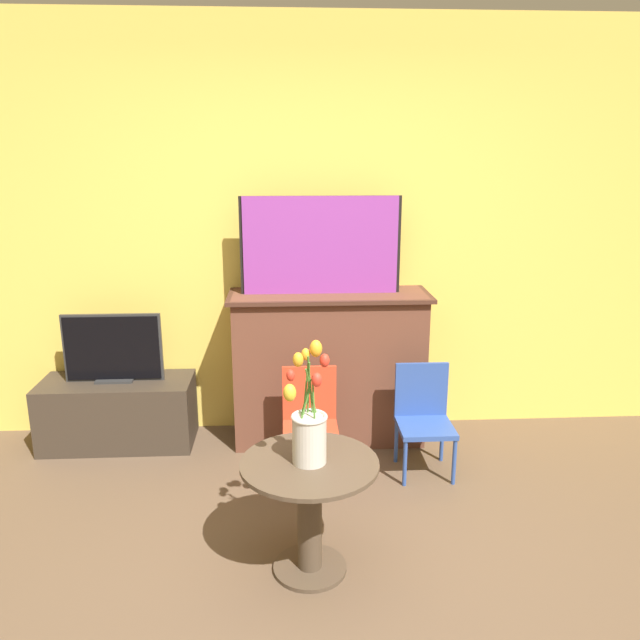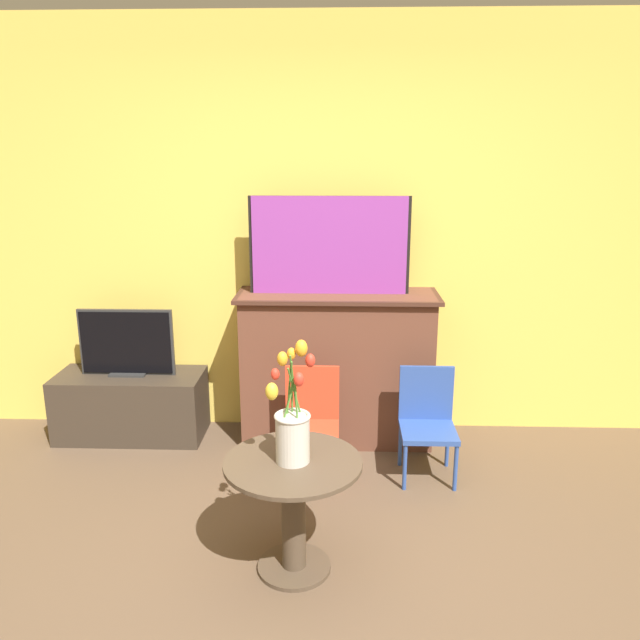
{
  "view_description": "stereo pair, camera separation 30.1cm",
  "coord_description": "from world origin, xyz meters",
  "px_view_note": "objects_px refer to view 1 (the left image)",
  "views": [
    {
      "loc": [
        -0.18,
        -1.98,
        1.87
      ],
      "look_at": [
        0.01,
        1.3,
        0.98
      ],
      "focal_mm": 35.0,
      "sensor_mm": 36.0,
      "label": 1
    },
    {
      "loc": [
        0.12,
        -1.98,
        1.87
      ],
      "look_at": [
        0.01,
        1.3,
        0.98
      ],
      "focal_mm": 35.0,
      "sensor_mm": 36.0,
      "label": 2
    }
  ],
  "objects_px": {
    "chair_blue": "(423,414)",
    "vase_tulips": "(309,426)",
    "painting": "(321,245)",
    "chair_red": "(310,418)",
    "tv_monitor": "(113,349)"
  },
  "relations": [
    {
      "from": "painting",
      "to": "vase_tulips",
      "type": "relative_size",
      "value": 1.91
    },
    {
      "from": "painting",
      "to": "tv_monitor",
      "type": "relative_size",
      "value": 1.62
    },
    {
      "from": "chair_red",
      "to": "vase_tulips",
      "type": "height_order",
      "value": "vase_tulips"
    },
    {
      "from": "painting",
      "to": "chair_blue",
      "type": "relative_size",
      "value": 1.56
    },
    {
      "from": "tv_monitor",
      "to": "chair_red",
      "type": "bearing_deg",
      "value": -20.72
    },
    {
      "from": "chair_blue",
      "to": "tv_monitor",
      "type": "bearing_deg",
      "value": 166.84
    },
    {
      "from": "vase_tulips",
      "to": "chair_red",
      "type": "bearing_deg",
      "value": 87.4
    },
    {
      "from": "tv_monitor",
      "to": "chair_blue",
      "type": "relative_size",
      "value": 0.97
    },
    {
      "from": "chair_blue",
      "to": "vase_tulips",
      "type": "xyz_separation_m",
      "value": [
        -0.72,
        -0.92,
        0.36
      ]
    },
    {
      "from": "painting",
      "to": "chair_red",
      "type": "relative_size",
      "value": 1.56
    },
    {
      "from": "vase_tulips",
      "to": "painting",
      "type": "bearing_deg",
      "value": 84.6
    },
    {
      "from": "tv_monitor",
      "to": "chair_blue",
      "type": "distance_m",
      "value": 1.99
    },
    {
      "from": "chair_red",
      "to": "chair_blue",
      "type": "distance_m",
      "value": 0.68
    },
    {
      "from": "chair_blue",
      "to": "vase_tulips",
      "type": "height_order",
      "value": "vase_tulips"
    },
    {
      "from": "painting",
      "to": "tv_monitor",
      "type": "xyz_separation_m",
      "value": [
        -1.33,
        -0.02,
        -0.65
      ]
    }
  ]
}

